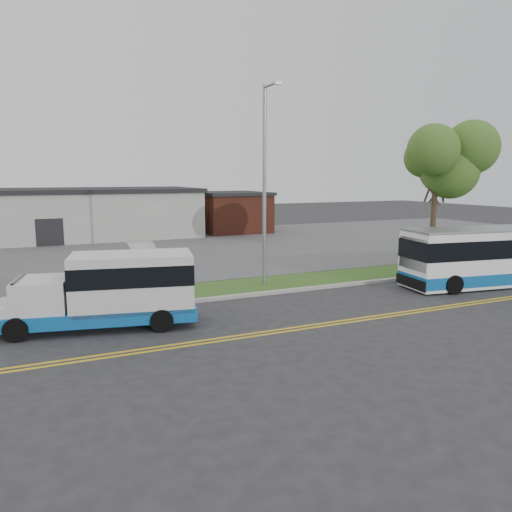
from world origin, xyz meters
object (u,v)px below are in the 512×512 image
shuttle_bus (113,288)px  pedestrian (92,275)px  streetlight_near (265,180)px  parked_car_a (141,255)px  tree_east (436,162)px  transit_bus (502,256)px

shuttle_bus → pedestrian: (-0.18, 5.00, -0.42)m
streetlight_near → shuttle_bus: size_ratio=1.32×
streetlight_near → parked_car_a: size_ratio=2.18×
streetlight_near → parked_car_a: 9.71m
streetlight_near → parked_car_a: streetlight_near is taller
pedestrian → shuttle_bus: bearing=77.4°
tree_east → pedestrian: size_ratio=4.66×
tree_east → parked_car_a: 17.91m
shuttle_bus → parked_car_a: 11.59m
streetlight_near → transit_bus: 12.46m
transit_bus → pedestrian: size_ratio=5.96×
transit_bus → parked_car_a: (-15.51, 11.89, -0.64)m
parked_car_a → pedestrian: bearing=-122.5°
parked_car_a → shuttle_bus: bearing=-109.4°
transit_bus → parked_car_a: bearing=150.6°
shuttle_bus → pedestrian: bearing=103.6°
tree_east → pedestrian: 19.74m
tree_east → transit_bus: bearing=-90.3°
parked_car_a → transit_bus: bearing=-40.3°
tree_east → shuttle_bus: 19.84m
tree_east → shuttle_bus: (-18.83, -4.00, -4.79)m
streetlight_near → shuttle_bus: (-7.83, -3.73, -3.82)m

